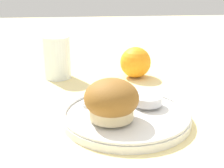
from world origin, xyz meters
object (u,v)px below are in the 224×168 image
object	(u,v)px
muffin	(111,101)
juice_glass	(57,57)
butter_knife	(120,100)
orange_fruit	(135,62)

from	to	relation	value
muffin	juice_glass	xyz separation A→B (m)	(-0.11, 0.30, 0.00)
butter_knife	juice_glass	xyz separation A→B (m)	(-0.14, 0.23, 0.03)
muffin	orange_fruit	distance (m)	0.30
muffin	juice_glass	bearing A→B (deg)	110.76
orange_fruit	juice_glass	size ratio (longest dim) A/B	0.73
muffin	juice_glass	size ratio (longest dim) A/B	0.88
muffin	butter_knife	size ratio (longest dim) A/B	0.63
orange_fruit	juice_glass	xyz separation A→B (m)	(-0.21, 0.02, 0.01)
orange_fruit	muffin	bearing A→B (deg)	-108.00
butter_knife	orange_fruit	xyz separation A→B (m)	(0.07, 0.21, 0.02)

